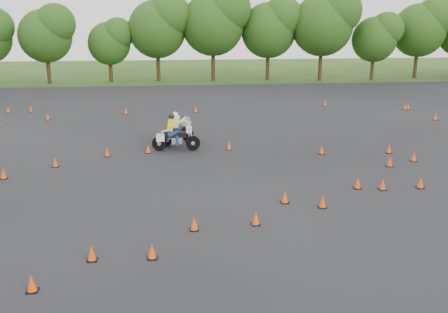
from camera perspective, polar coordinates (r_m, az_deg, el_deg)
ground at (r=18.20m, az=1.38°, el=-7.03°), size 140.00×140.00×0.00m
asphalt_pad at (r=23.81m, az=-0.52°, el=-1.48°), size 62.00×62.00×0.00m
treeline at (r=52.13m, az=0.46°, el=13.07°), size 86.99×32.55×10.87m
traffic_cones at (r=22.74m, az=-0.38°, el=-1.71°), size 35.81×33.07×0.45m
rider_yellow at (r=27.08m, az=-5.53°, el=2.77°), size 2.67×0.99×2.02m
rider_white at (r=28.62m, az=-5.42°, el=3.33°), size 2.29×2.22×1.88m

